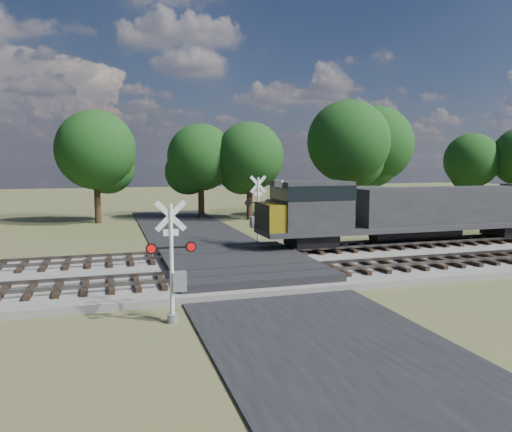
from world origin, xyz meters
name	(u,v)px	position (x,y,z in m)	size (l,w,h in m)	color
ground	(242,274)	(0.00, 0.00, 0.00)	(160.00, 160.00, 0.00)	#474E2A
ballast_bed	(416,257)	(10.00, 0.50, 0.15)	(140.00, 10.00, 0.30)	gray
road	(242,273)	(0.00, 0.00, 0.04)	(7.00, 60.00, 0.08)	black
crossing_panel	(239,265)	(0.00, 0.50, 0.32)	(7.00, 9.00, 0.62)	#262628
track_near	(319,270)	(3.12, -2.00, 0.41)	(140.00, 2.60, 0.33)	black
track_far	(282,251)	(3.12, 3.00, 0.41)	(140.00, 2.60, 0.33)	black
crossing_signal_near	(174,272)	(-4.02, -6.33, 1.71)	(1.65, 0.36, 4.11)	silver
crossing_signal_far	(257,217)	(2.99, 7.29, 1.85)	(1.79, 0.43, 4.45)	silver
equipment_shed	(363,207)	(13.85, 13.34, 1.62)	(4.95, 4.95, 3.21)	#402B1B
treeline	(217,142)	(3.33, 20.25, 6.96)	(80.10, 11.37, 11.94)	black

